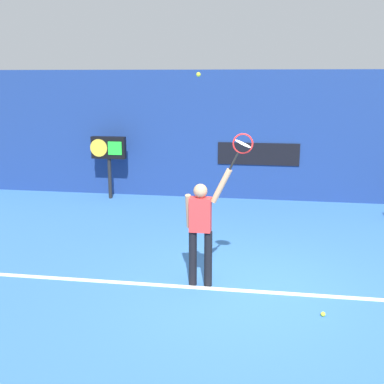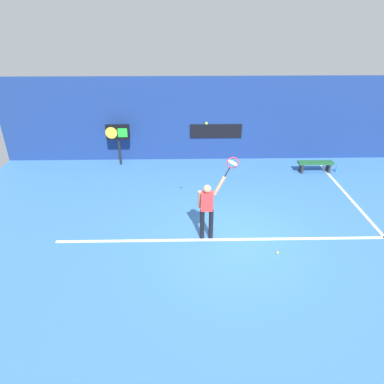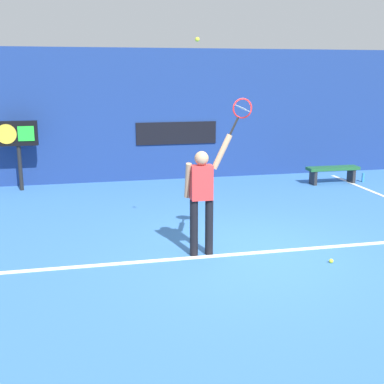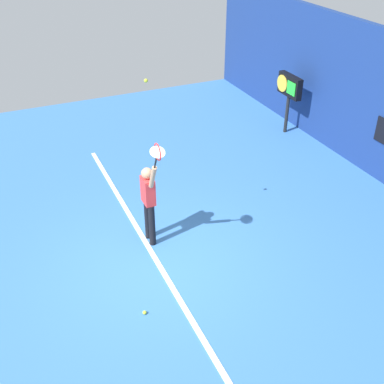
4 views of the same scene
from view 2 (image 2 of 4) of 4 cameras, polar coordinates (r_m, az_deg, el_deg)
ground_plane at (r=10.04m, az=6.59°, el=-7.74°), size 18.00×18.00×0.00m
back_wall at (r=14.88m, az=3.97°, el=11.88°), size 18.00×0.20×3.50m
sponsor_banner_center at (r=14.90m, az=3.95°, el=9.98°), size 2.20×0.03×0.60m
court_baseline at (r=10.02m, az=6.61°, el=-7.80°), size 10.00×0.10×0.01m
court_sideline at (r=12.98m, az=25.19°, el=-1.64°), size 0.10×7.00×0.01m
tennis_player at (r=9.51m, az=2.50°, el=-2.52°), size 0.74×0.31×1.95m
tennis_racket at (r=8.99m, az=6.64°, el=4.66°), size 0.42×0.27×0.62m
tennis_ball at (r=8.66m, az=2.40°, el=11.26°), size 0.07×0.07×0.07m
scoreboard_clock at (r=14.60m, az=-12.15°, el=9.35°), size 0.96×0.20×1.72m
court_bench at (r=14.75m, az=19.71°, el=4.33°), size 1.40×0.36×0.45m
water_bottle at (r=15.18m, az=22.77°, el=3.52°), size 0.07×0.07×0.24m
spare_ball at (r=9.70m, az=13.94°, el=-9.70°), size 0.07×0.07×0.07m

